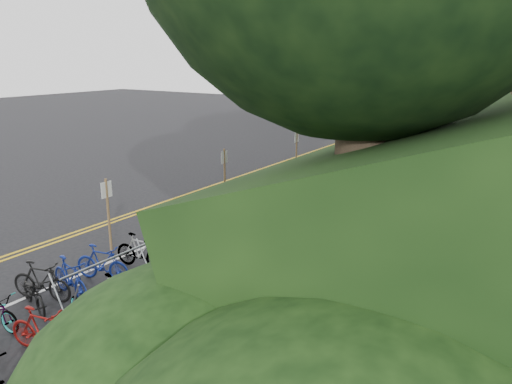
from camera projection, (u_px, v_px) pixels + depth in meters
road_markings at (212, 214)px, 19.93m from camera, size 7.47×80.00×0.01m
red_curb at (350, 222)px, 18.75m from camera, size 0.25×28.00×0.10m
bike_racks_rest at (300, 186)px, 20.78m from camera, size 1.14×23.00×1.17m
signposts_rest at (264, 162)px, 22.71m from camera, size 0.08×18.40×2.50m
bike_front at (41, 281)px, 12.82m from camera, size 0.97×1.83×1.06m
bike_valet at (55, 307)px, 11.58m from camera, size 3.42×10.95×1.09m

